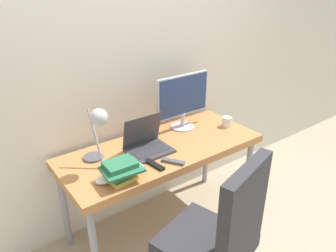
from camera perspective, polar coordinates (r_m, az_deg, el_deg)
ground_plane at (r=2.79m, az=3.27°, el=-20.39°), size 12.00×12.00×0.00m
wall_back at (r=2.64m, az=-6.17°, el=9.86°), size 8.00×0.05×2.60m
desk at (r=2.56m, az=-1.03°, el=-4.98°), size 1.58×0.66×0.77m
laptop at (r=2.46m, az=-3.66°, el=-3.12°), size 0.32×0.26×0.26m
monitor at (r=2.74m, az=2.62°, el=4.77°), size 0.51×0.20×0.47m
desk_lamp at (r=2.18m, az=-12.14°, el=0.03°), size 0.14×0.30×0.44m
office_chair at (r=2.01m, az=9.05°, el=-18.22°), size 0.59×0.61×1.13m
book_stack at (r=2.13m, az=-8.18°, el=-7.68°), size 0.28×0.21×0.13m
tv_remote at (r=2.29m, az=-2.37°, el=-6.74°), size 0.06×0.18×0.02m
media_remote at (r=2.32m, az=0.88°, el=-6.20°), size 0.12×0.16×0.02m
mug at (r=2.89m, az=10.20°, el=0.75°), size 0.12×0.08×0.09m
game_controller at (r=2.16m, az=-10.57°, el=-9.01°), size 0.16×0.09×0.04m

